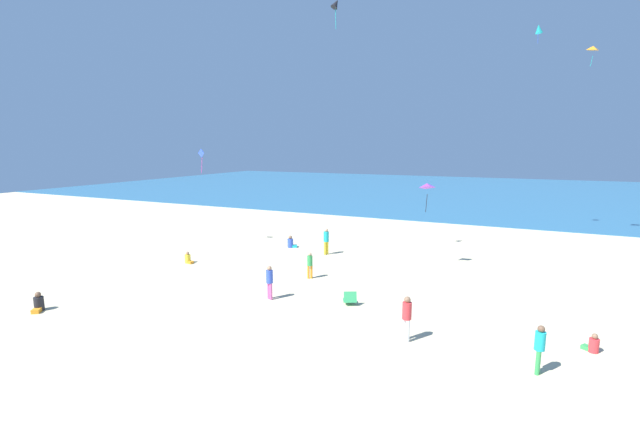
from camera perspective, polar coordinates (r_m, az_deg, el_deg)
ground_plane at (r=23.62m, az=4.13°, el=-6.40°), size 120.00×120.00×0.00m
ocean_water at (r=69.56m, az=18.40°, el=4.18°), size 120.00×60.00×0.05m
beach_chair_far_right at (r=18.97m, az=3.95°, el=-9.74°), size 0.76×0.78×0.62m
person_0 at (r=29.27m, az=-3.83°, el=-2.52°), size 0.73×0.60×0.81m
person_1 at (r=21.70m, az=-33.03°, el=-8.79°), size 0.64×0.71×0.80m
person_2 at (r=26.53m, az=-16.94°, el=-4.40°), size 0.59×0.38×0.69m
person_3 at (r=27.20m, az=0.82°, el=-2.04°), size 0.44×0.44×1.68m
person_4 at (r=17.48m, az=32.21°, el=-13.29°), size 0.58×0.53×0.65m
person_5 at (r=22.38m, az=-1.34°, el=-5.20°), size 0.38×0.38×1.38m
person_6 at (r=15.71m, az=11.33°, el=-11.69°), size 0.46×0.46×1.63m
person_7 at (r=19.52m, az=-6.64°, el=-7.33°), size 0.41×0.41×1.54m
person_8 at (r=14.93m, az=26.89°, el=-14.10°), size 0.33×0.33×1.53m
kite_purple at (r=24.32m, az=13.87°, el=4.91°), size 0.87×0.83×1.66m
kite_orange at (r=36.71m, az=32.24°, el=18.96°), size 0.92×0.88×1.33m
kite_black at (r=25.62m, az=2.10°, el=26.94°), size 0.66×0.68×1.56m
kite_blue at (r=30.23m, az=-15.33°, el=8.78°), size 0.57×0.14×1.60m
kite_teal at (r=37.18m, az=26.80°, el=21.91°), size 0.66×0.82×1.35m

